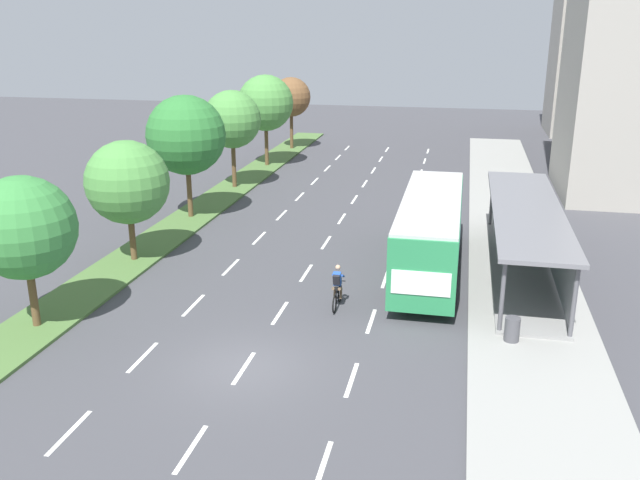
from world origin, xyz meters
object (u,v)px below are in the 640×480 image
Objects in this scene: bus_shelter at (531,233)px; median_tree_fifth at (265,103)px; cyclist at (337,288)px; median_tree_nearest at (23,228)px; trash_bin at (512,329)px; bus at (430,227)px; median_tree_second at (127,182)px; median_tree_fourth at (232,119)px; median_tree_third at (186,135)px; median_tree_farthest at (291,97)px.

median_tree_fifth reaches higher than bus_shelter.
median_tree_nearest is (-10.27, -4.09, 2.99)m from cyclist.
median_tree_fifth is 31.90m from trash_bin.
median_tree_fifth is at bearing 89.82° from median_tree_nearest.
cyclist is at bearing -124.89° from bus.
bus is at bearing 6.09° from median_tree_second.
median_tree_nearest is at bearing -90.01° from median_tree_fourth.
median_tree_third is at bearing 163.91° from bus_shelter.
median_tree_fifth is 7.29m from median_tree_farthest.
median_tree_third is at bearing 90.33° from median_tree_nearest.
cyclist is 34.07m from median_tree_farthest.
median_tree_fifth is at bearing 89.30° from median_tree_third.
median_tree_second is 0.87× the size of median_tree_fourth.
median_tree_third is 21.86m from median_tree_farthest.
median_tree_fifth reaches higher than bus.
median_tree_farthest reaches higher than cyclist.
median_tree_third reaches higher than median_tree_fourth.
median_tree_nearest is 17.15m from trash_bin.
cyclist is 0.30× the size of median_tree_farthest.
bus_shelter is 9.27m from cyclist.
median_tree_nearest is at bearing -90.28° from median_tree_farthest.
cyclist is at bearing -144.63° from bus_shelter.
median_tree_fourth is at bearing 90.51° from median_tree_second.
median_tree_fifth reaches higher than median_tree_nearest.
trash_bin is (16.78, -12.34, -4.10)m from median_tree_third.
bus_shelter is at bearing -16.09° from median_tree_third.
trash_bin is (16.69, -19.63, -3.97)m from median_tree_fourth.
bus_shelter is at bearing 6.89° from median_tree_second.
bus_shelter is 2.10× the size of median_tree_fifth.
median_tree_nearest reaches higher than cyclist.
median_tree_farthest is (0.26, 21.85, -0.23)m from median_tree_third.
cyclist is 27.33m from median_tree_fifth.
median_tree_fourth is at bearing 145.01° from bus_shelter.
median_tree_farthest is 7.04× the size of trash_bin.
median_tree_fifth reaches higher than trash_bin.
bus_shelter is at bearing -48.12° from median_tree_fifth.
bus_shelter is at bearing -56.91° from median_tree_farthest.
median_tree_farthest is (0.18, 36.42, 0.66)m from median_tree_nearest.
median_tree_fourth is 1.05× the size of median_tree_farthest.
bus_shelter is at bearing 27.91° from median_tree_nearest.
cyclist is at bearing -17.50° from median_tree_second.
median_tree_nearest reaches higher than trash_bin.
median_tree_fourth reaches higher than cyclist.
median_tree_farthest is (0.05, 29.14, 0.71)m from median_tree_second.
median_tree_third reaches higher than median_tree_nearest.
median_tree_farthest is (0.18, 14.57, -0.10)m from median_tree_fourth.
median_tree_fourth is at bearing 89.31° from median_tree_third.
median_tree_fourth is at bearing 135.75° from bus.
median_tree_fourth is at bearing -90.70° from median_tree_fifth.
median_tree_nearest is 0.92× the size of median_tree_farthest.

